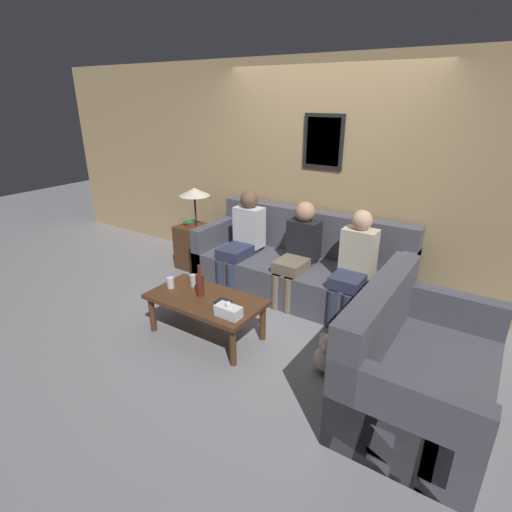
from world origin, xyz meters
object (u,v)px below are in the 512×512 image
Objects in this scene: wine_bottle at (200,284)px; drinking_glass at (170,283)px; person_left at (243,237)px; couch_main at (300,268)px; coffee_table at (206,303)px; couch_side at (414,370)px; person_right at (354,263)px; person_middle at (298,249)px; teddy_bear at (327,355)px.

wine_bottle is 2.85× the size of drinking_glass.
person_left is (0.05, 1.18, 0.15)m from drinking_glass.
person_left reaches higher than drinking_glass.
couch_main is 0.77m from person_left.
wine_bottle reaches higher than coffee_table.
couch_main is at bearing 52.52° from couch_side.
couch_side reaches higher than wine_bottle.
person_right reaches higher than coffee_table.
person_left is at bearing 87.56° from drinking_glass.
coffee_table is at bearing -132.97° from person_right.
drinking_glass is at bearing -118.95° from couch_main.
wine_bottle is (-1.96, -0.10, 0.21)m from couch_side.
couch_main and couch_side have the same top height.
person_right is (-0.86, 0.99, 0.30)m from couch_side.
wine_bottle is 0.28× the size of person_right.
person_left reaches higher than person_middle.
teddy_bear is at bearing -79.95° from person_right.
couch_main is 1.98m from couch_side.
coffee_table is 3.54× the size of wine_bottle.
coffee_table is 0.97× the size of person_left.
person_right is (0.66, -0.05, 0.01)m from person_middle.
person_left reaches higher than person_right.
couch_main is at bearing 13.55° from person_left.
person_middle is (0.44, 1.14, 0.08)m from wine_bottle.
person_middle is (0.79, 1.18, 0.15)m from drinking_glass.
wine_bottle is (-0.39, -1.30, 0.21)m from couch_main.
person_right reaches higher than teddy_bear.
drinking_glass is 0.10× the size of person_middle.
drinking_glass is at bearing -174.26° from teddy_bear.
coffee_table reaches higher than teddy_bear.
couch_main is 1.36m from coffee_table.
person_middle is at bearing -73.01° from couch_main.
couch_main is 1.48m from teddy_bear.
person_right is at bearing -4.50° from person_middle.
person_middle is at bearing 68.89° from wine_bottle.
teddy_bear is (1.57, -1.02, -0.46)m from person_left.
teddy_bear is at bearing 88.27° from couch_side.
coffee_table is 0.97× the size of person_right.
couch_main is 2.20× the size of coffee_table.
person_left reaches higher than couch_main.
person_right is at bearing 37.93° from drinking_glass.
wine_bottle is at bearing 168.89° from coffee_table.
person_middle is at bearing 0.49° from person_left.
person_left is 1.93m from teddy_bear.
coffee_table is at bearing -103.69° from couch_main.
wine_bottle is 1.23m from person_middle.
couch_side is 1.30× the size of coffee_table.
coffee_table is 1.24m from person_left.
person_left is (-2.26, 1.04, 0.30)m from couch_side.
couch_side reaches higher than coffee_table.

